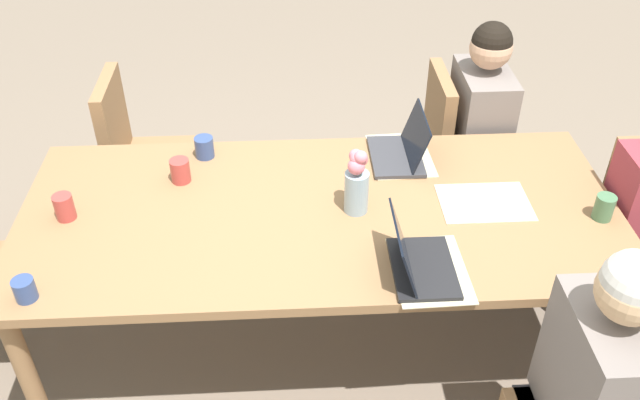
{
  "coord_description": "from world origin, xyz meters",
  "views": [
    {
      "loc": [
        0.12,
        2.12,
        2.41
      ],
      "look_at": [
        0.0,
        0.0,
        0.8
      ],
      "focal_mm": 38.23,
      "sensor_mm": 36.0,
      "label": 1
    }
  ],
  "objects_px": {
    "person_near_left_near": "(475,147)",
    "coffee_mug_centre_left": "(604,207)",
    "coffee_mug_far_left": "(25,289)",
    "laptop_far_left_far": "(417,262)",
    "chair_near_left_near": "(457,146)",
    "chair_near_right_near": "(141,151)",
    "laptop_near_left_near": "(402,150)",
    "dining_table": "(320,223)",
    "flower_vase": "(357,181)",
    "coffee_mug_centre_right": "(204,147)",
    "coffee_mug_near_left": "(64,207)",
    "coffee_mug_near_right": "(180,171)"
  },
  "relations": [
    {
      "from": "dining_table",
      "to": "coffee_mug_centre_left",
      "type": "distance_m",
      "value": 1.1
    },
    {
      "from": "chair_near_left_near",
      "to": "laptop_far_left_far",
      "type": "bearing_deg",
      "value": 69.78
    },
    {
      "from": "dining_table",
      "to": "laptop_near_left_near",
      "type": "bearing_deg",
      "value": -137.15
    },
    {
      "from": "flower_vase",
      "to": "coffee_mug_centre_right",
      "type": "distance_m",
      "value": 0.76
    },
    {
      "from": "dining_table",
      "to": "chair_near_right_near",
      "type": "distance_m",
      "value": 1.25
    },
    {
      "from": "coffee_mug_near_right",
      "to": "coffee_mug_centre_right",
      "type": "height_order",
      "value": "coffee_mug_near_right"
    },
    {
      "from": "dining_table",
      "to": "coffee_mug_far_left",
      "type": "xyz_separation_m",
      "value": [
        1.02,
        0.43,
        0.11
      ]
    },
    {
      "from": "chair_near_left_near",
      "to": "coffee_mug_centre_right",
      "type": "xyz_separation_m",
      "value": [
        1.25,
        0.42,
        0.3
      ]
    },
    {
      "from": "coffee_mug_near_left",
      "to": "coffee_mug_centre_left",
      "type": "bearing_deg",
      "value": 176.84
    },
    {
      "from": "laptop_far_left_far",
      "to": "laptop_near_left_near",
      "type": "height_order",
      "value": "same"
    },
    {
      "from": "chair_near_right_near",
      "to": "coffee_mug_centre_left",
      "type": "relative_size",
      "value": 8.81
    },
    {
      "from": "chair_near_left_near",
      "to": "chair_near_right_near",
      "type": "relative_size",
      "value": 1.0
    },
    {
      "from": "dining_table",
      "to": "coffee_mug_near_right",
      "type": "distance_m",
      "value": 0.63
    },
    {
      "from": "dining_table",
      "to": "coffee_mug_centre_left",
      "type": "height_order",
      "value": "coffee_mug_centre_left"
    },
    {
      "from": "coffee_mug_centre_right",
      "to": "coffee_mug_far_left",
      "type": "distance_m",
      "value": 1.0
    },
    {
      "from": "coffee_mug_near_right",
      "to": "coffee_mug_near_left",
      "type": "bearing_deg",
      "value": 28.43
    },
    {
      "from": "coffee_mug_far_left",
      "to": "chair_near_right_near",
      "type": "bearing_deg",
      "value": -96.24
    },
    {
      "from": "chair_near_right_near",
      "to": "coffee_mug_near_left",
      "type": "bearing_deg",
      "value": 82.49
    },
    {
      "from": "laptop_far_left_far",
      "to": "dining_table",
      "type": "bearing_deg",
      "value": -49.0
    },
    {
      "from": "dining_table",
      "to": "chair_near_left_near",
      "type": "height_order",
      "value": "chair_near_left_near"
    },
    {
      "from": "laptop_near_left_near",
      "to": "coffee_mug_centre_right",
      "type": "height_order",
      "value": "laptop_near_left_near"
    },
    {
      "from": "chair_near_left_near",
      "to": "laptop_near_left_near",
      "type": "bearing_deg",
      "value": 51.27
    },
    {
      "from": "dining_table",
      "to": "flower_vase",
      "type": "bearing_deg",
      "value": 177.56
    },
    {
      "from": "dining_table",
      "to": "coffee_mug_far_left",
      "type": "height_order",
      "value": "coffee_mug_far_left"
    },
    {
      "from": "laptop_far_left_far",
      "to": "coffee_mug_far_left",
      "type": "xyz_separation_m",
      "value": [
        1.34,
        0.06,
        -0.0
      ]
    },
    {
      "from": "chair_near_left_near",
      "to": "coffee_mug_centre_right",
      "type": "bearing_deg",
      "value": 18.47
    },
    {
      "from": "laptop_near_left_near",
      "to": "coffee_mug_near_right",
      "type": "height_order",
      "value": "laptop_near_left_near"
    },
    {
      "from": "chair_near_left_near",
      "to": "coffee_mug_near_left",
      "type": "distance_m",
      "value": 1.96
    },
    {
      "from": "chair_near_left_near",
      "to": "flower_vase",
      "type": "height_order",
      "value": "flower_vase"
    },
    {
      "from": "coffee_mug_far_left",
      "to": "coffee_mug_near_right",
      "type": "bearing_deg",
      "value": -124.03
    },
    {
      "from": "person_near_left_near",
      "to": "coffee_mug_far_left",
      "type": "bearing_deg",
      "value": 32.93
    },
    {
      "from": "dining_table",
      "to": "coffee_mug_far_left",
      "type": "relative_size",
      "value": 29.28
    },
    {
      "from": "chair_near_right_near",
      "to": "coffee_mug_near_left",
      "type": "height_order",
      "value": "chair_near_right_near"
    },
    {
      "from": "person_near_left_near",
      "to": "laptop_far_left_far",
      "type": "distance_m",
      "value": 1.28
    },
    {
      "from": "laptop_near_left_near",
      "to": "coffee_mug_centre_left",
      "type": "relative_size",
      "value": 3.13
    },
    {
      "from": "coffee_mug_near_right",
      "to": "coffee_mug_centre_left",
      "type": "height_order",
      "value": "coffee_mug_centre_left"
    },
    {
      "from": "coffee_mug_near_right",
      "to": "coffee_mug_centre_left",
      "type": "xyz_separation_m",
      "value": [
        -1.66,
        0.34,
        0.0
      ]
    },
    {
      "from": "coffee_mug_centre_right",
      "to": "dining_table",
      "type": "bearing_deg",
      "value": 139.46
    },
    {
      "from": "person_near_left_near",
      "to": "chair_near_right_near",
      "type": "distance_m",
      "value": 1.71
    },
    {
      "from": "laptop_far_left_far",
      "to": "coffee_mug_centre_left",
      "type": "bearing_deg",
      "value": -161.37
    },
    {
      "from": "laptop_far_left_far",
      "to": "coffee_mug_near_right",
      "type": "height_order",
      "value": "laptop_far_left_far"
    },
    {
      "from": "dining_table",
      "to": "coffee_mug_centre_right",
      "type": "bearing_deg",
      "value": -40.54
    },
    {
      "from": "person_near_left_near",
      "to": "coffee_mug_centre_left",
      "type": "xyz_separation_m",
      "value": [
        -0.26,
        0.88,
        0.28
      ]
    },
    {
      "from": "chair_near_left_near",
      "to": "coffee_mug_near_left",
      "type": "relative_size",
      "value": 8.6
    },
    {
      "from": "coffee_mug_centre_left",
      "to": "coffee_mug_far_left",
      "type": "relative_size",
      "value": 1.26
    },
    {
      "from": "chair_near_right_near",
      "to": "coffee_mug_far_left",
      "type": "relative_size",
      "value": 11.09
    },
    {
      "from": "flower_vase",
      "to": "laptop_near_left_near",
      "type": "height_order",
      "value": "flower_vase"
    },
    {
      "from": "dining_table",
      "to": "coffee_mug_near_left",
      "type": "bearing_deg",
      "value": -0.37
    },
    {
      "from": "chair_near_right_near",
      "to": "coffee_mug_centre_left",
      "type": "xyz_separation_m",
      "value": [
        -1.97,
        0.98,
        0.3
      ]
    },
    {
      "from": "laptop_far_left_far",
      "to": "coffee_mug_centre_right",
      "type": "relative_size",
      "value": 3.41
    }
  ]
}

